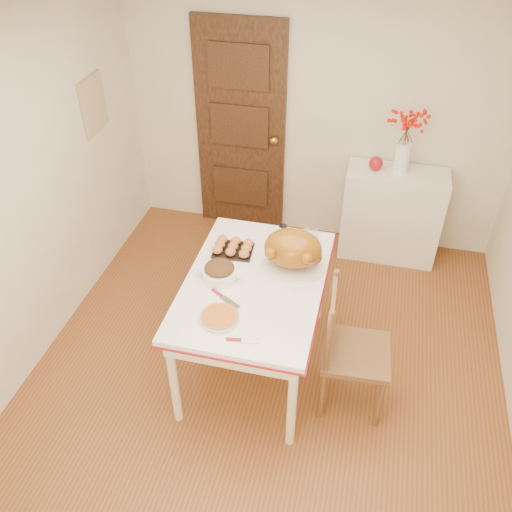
% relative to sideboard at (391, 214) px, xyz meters
% --- Properties ---
extents(floor, '(3.50, 4.00, 0.00)m').
position_rel_sideboard_xyz_m(floor, '(-0.79, -1.78, -0.44)').
color(floor, brown).
rests_on(floor, ground).
extents(ceiling, '(3.50, 4.00, 0.00)m').
position_rel_sideboard_xyz_m(ceiling, '(-0.79, -1.78, 2.06)').
color(ceiling, white).
rests_on(ceiling, ground).
extents(wall_back, '(3.50, 0.00, 2.50)m').
position_rel_sideboard_xyz_m(wall_back, '(-0.79, 0.22, 0.81)').
color(wall_back, beige).
rests_on(wall_back, ground).
extents(wall_left, '(0.00, 4.00, 2.50)m').
position_rel_sideboard_xyz_m(wall_left, '(-2.54, -1.78, 0.81)').
color(wall_left, beige).
rests_on(wall_left, ground).
extents(door_back, '(0.85, 0.06, 2.06)m').
position_rel_sideboard_xyz_m(door_back, '(-1.49, 0.19, 0.59)').
color(door_back, black).
rests_on(door_back, ground).
extents(photo_board, '(0.03, 0.35, 0.45)m').
position_rel_sideboard_xyz_m(photo_board, '(-2.52, -0.58, 1.06)').
color(photo_board, beige).
rests_on(photo_board, ground).
extents(sideboard, '(0.89, 0.40, 0.89)m').
position_rel_sideboard_xyz_m(sideboard, '(0.00, 0.00, 0.00)').
color(sideboard, silver).
rests_on(sideboard, floor).
extents(kitchen_table, '(0.95, 1.39, 0.83)m').
position_rel_sideboard_xyz_m(kitchen_table, '(-0.90, -1.66, -0.03)').
color(kitchen_table, white).
rests_on(kitchen_table, floor).
extents(chair_oak, '(0.47, 0.47, 1.02)m').
position_rel_sideboard_xyz_m(chair_oak, '(-0.16, -1.83, 0.06)').
color(chair_oak, brown).
rests_on(chair_oak, floor).
extents(berry_vase, '(0.30, 0.30, 0.59)m').
position_rel_sideboard_xyz_m(berry_vase, '(0.00, 0.00, 0.74)').
color(berry_vase, white).
rests_on(berry_vase, sideboard).
extents(apple, '(0.12, 0.12, 0.12)m').
position_rel_sideboard_xyz_m(apple, '(-0.21, 0.00, 0.51)').
color(apple, maroon).
rests_on(apple, sideboard).
extents(turkey_platter, '(0.56, 0.51, 0.30)m').
position_rel_sideboard_xyz_m(turkey_platter, '(-0.68, -1.45, 0.54)').
color(turkey_platter, '#A0570C').
rests_on(turkey_platter, kitchen_table).
extents(pumpkin_pie, '(0.27, 0.27, 0.05)m').
position_rel_sideboard_xyz_m(pumpkin_pie, '(-1.03, -2.07, 0.42)').
color(pumpkin_pie, '#B2621B').
rests_on(pumpkin_pie, kitchen_table).
extents(stuffing_dish, '(0.32, 0.25, 0.12)m').
position_rel_sideboard_xyz_m(stuffing_dish, '(-1.14, -1.69, 0.45)').
color(stuffing_dish, '#4F2C15').
rests_on(stuffing_dish, kitchen_table).
extents(rolls_tray, '(0.30, 0.24, 0.08)m').
position_rel_sideboard_xyz_m(rolls_tray, '(-1.13, -1.38, 0.43)').
color(rolls_tray, '#B97438').
rests_on(rolls_tray, kitchen_table).
extents(pie_server, '(0.20, 0.09, 0.01)m').
position_rel_sideboard_xyz_m(pie_server, '(-0.84, -2.22, 0.40)').
color(pie_server, silver).
rests_on(pie_server, kitchen_table).
extents(carving_knife, '(0.25, 0.18, 0.01)m').
position_rel_sideboard_xyz_m(carving_knife, '(-1.05, -1.89, 0.40)').
color(carving_knife, silver).
rests_on(carving_knife, kitchen_table).
extents(drinking_glass, '(0.07, 0.07, 0.11)m').
position_rel_sideboard_xyz_m(drinking_glass, '(-0.81, -1.13, 0.45)').
color(drinking_glass, white).
rests_on(drinking_glass, kitchen_table).
extents(shaker_pair, '(0.11, 0.07, 0.10)m').
position_rel_sideboard_xyz_m(shaker_pair, '(-0.61, -1.10, 0.44)').
color(shaker_pair, white).
rests_on(shaker_pair, kitchen_table).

